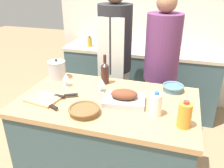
{
  "coord_description": "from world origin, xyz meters",
  "views": [
    {
      "loc": [
        0.5,
        -1.55,
        1.8
      ],
      "look_at": [
        0.0,
        0.12,
        0.99
      ],
      "focal_mm": 38.0,
      "sensor_mm": 36.0,
      "label": 1
    }
  ],
  "objects_px": {
    "mixing_bowl": "(173,88)",
    "person_cook_aproned": "(115,58)",
    "wicker_basket": "(84,110)",
    "wine_bottle_green": "(105,72)",
    "stock_pot": "(57,70)",
    "milk_jug": "(156,105)",
    "condiment_bottle_tall": "(90,42)",
    "knife_bread": "(53,95)",
    "juice_jug": "(185,115)",
    "person_cook_guest": "(161,68)",
    "knife_paring": "(49,104)",
    "cutting_board": "(43,99)",
    "roasting_pan": "(124,98)",
    "wine_glass_left": "(66,78)",
    "knife_chef": "(61,96)",
    "condiment_bottle_short": "(176,44)",
    "wine_glass_right": "(102,83)"
  },
  "relations": [
    {
      "from": "mixing_bowl",
      "to": "person_cook_aproned",
      "type": "distance_m",
      "value": 0.84
    },
    {
      "from": "wicker_basket",
      "to": "wine_bottle_green",
      "type": "relative_size",
      "value": 0.84
    },
    {
      "from": "stock_pot",
      "to": "milk_jug",
      "type": "xyz_separation_m",
      "value": [
        0.96,
        -0.38,
        -0.0
      ]
    },
    {
      "from": "stock_pot",
      "to": "condiment_bottle_tall",
      "type": "xyz_separation_m",
      "value": [
        -0.13,
        1.16,
        -0.04
      ]
    },
    {
      "from": "stock_pot",
      "to": "knife_bread",
      "type": "height_order",
      "value": "stock_pot"
    },
    {
      "from": "wicker_basket",
      "to": "person_cook_aproned",
      "type": "bearing_deg",
      "value": 94.48
    },
    {
      "from": "juice_jug",
      "to": "person_cook_guest",
      "type": "distance_m",
      "value": 1.04
    },
    {
      "from": "knife_paring",
      "to": "mixing_bowl",
      "type": "bearing_deg",
      "value": 31.64
    },
    {
      "from": "cutting_board",
      "to": "person_cook_guest",
      "type": "bearing_deg",
      "value": 49.79
    },
    {
      "from": "roasting_pan",
      "to": "person_cook_aproned",
      "type": "relative_size",
      "value": 0.19
    },
    {
      "from": "milk_jug",
      "to": "person_cook_guest",
      "type": "bearing_deg",
      "value": 93.51
    },
    {
      "from": "wicker_basket",
      "to": "person_cook_guest",
      "type": "xyz_separation_m",
      "value": [
        0.42,
        1.04,
        -0.02
      ]
    },
    {
      "from": "stock_pot",
      "to": "roasting_pan",
      "type": "bearing_deg",
      "value": -21.65
    },
    {
      "from": "wicker_basket",
      "to": "wine_glass_left",
      "type": "height_order",
      "value": "wine_glass_left"
    },
    {
      "from": "roasting_pan",
      "to": "stock_pot",
      "type": "bearing_deg",
      "value": 158.35
    },
    {
      "from": "stock_pot",
      "to": "person_cook_aproned",
      "type": "relative_size",
      "value": 0.11
    },
    {
      "from": "person_cook_aproned",
      "to": "person_cook_guest",
      "type": "bearing_deg",
      "value": -3.49
    },
    {
      "from": "wine_bottle_green",
      "to": "knife_chef",
      "type": "distance_m",
      "value": 0.45
    },
    {
      "from": "stock_pot",
      "to": "mixing_bowl",
      "type": "height_order",
      "value": "stock_pot"
    },
    {
      "from": "juice_jug",
      "to": "person_cook_aproned",
      "type": "xyz_separation_m",
      "value": [
        -0.75,
        1.03,
        -0.04
      ]
    },
    {
      "from": "juice_jug",
      "to": "knife_bread",
      "type": "height_order",
      "value": "juice_jug"
    },
    {
      "from": "roasting_pan",
      "to": "knife_bread",
      "type": "distance_m",
      "value": 0.57
    },
    {
      "from": "knife_paring",
      "to": "condiment_bottle_short",
      "type": "bearing_deg",
      "value": 64.88
    },
    {
      "from": "mixing_bowl",
      "to": "knife_bread",
      "type": "relative_size",
      "value": 0.78
    },
    {
      "from": "person_cook_guest",
      "to": "person_cook_aproned",
      "type": "bearing_deg",
      "value": 162.9
    },
    {
      "from": "wine_bottle_green",
      "to": "juice_jug",
      "type": "bearing_deg",
      "value": -35.28
    },
    {
      "from": "knife_bread",
      "to": "milk_jug",
      "type": "bearing_deg",
      "value": -2.06
    },
    {
      "from": "mixing_bowl",
      "to": "wine_glass_right",
      "type": "relative_size",
      "value": 1.51
    },
    {
      "from": "person_cook_guest",
      "to": "knife_bread",
      "type": "bearing_deg",
      "value": -144.63
    },
    {
      "from": "mixing_bowl",
      "to": "wine_glass_right",
      "type": "height_order",
      "value": "wine_glass_right"
    },
    {
      "from": "condiment_bottle_tall",
      "to": "person_cook_guest",
      "type": "height_order",
      "value": "person_cook_guest"
    },
    {
      "from": "roasting_pan",
      "to": "knife_paring",
      "type": "height_order",
      "value": "roasting_pan"
    },
    {
      "from": "cutting_board",
      "to": "condiment_bottle_short",
      "type": "relative_size",
      "value": 1.26
    },
    {
      "from": "roasting_pan",
      "to": "knife_bread",
      "type": "bearing_deg",
      "value": -173.32
    },
    {
      "from": "person_cook_guest",
      "to": "milk_jug",
      "type": "bearing_deg",
      "value": -100.6
    },
    {
      "from": "condiment_bottle_short",
      "to": "person_cook_guest",
      "type": "relative_size",
      "value": 0.13
    },
    {
      "from": "wicker_basket",
      "to": "cutting_board",
      "type": "bearing_deg",
      "value": 167.27
    },
    {
      "from": "roasting_pan",
      "to": "knife_paring",
      "type": "distance_m",
      "value": 0.56
    },
    {
      "from": "mixing_bowl",
      "to": "wine_bottle_green",
      "type": "distance_m",
      "value": 0.6
    },
    {
      "from": "stock_pot",
      "to": "wicker_basket",
      "type": "bearing_deg",
      "value": -46.46
    },
    {
      "from": "roasting_pan",
      "to": "juice_jug",
      "type": "bearing_deg",
      "value": -22.8
    },
    {
      "from": "cutting_board",
      "to": "knife_bread",
      "type": "distance_m",
      "value": 0.08
    },
    {
      "from": "juice_jug",
      "to": "wine_glass_left",
      "type": "relative_size",
      "value": 1.61
    },
    {
      "from": "wicker_basket",
      "to": "condiment_bottle_tall",
      "type": "xyz_separation_m",
      "value": [
        -0.61,
        1.66,
        0.02
      ]
    },
    {
      "from": "juice_jug",
      "to": "knife_bread",
      "type": "bearing_deg",
      "value": 173.37
    },
    {
      "from": "wicker_basket",
      "to": "juice_jug",
      "type": "relative_size",
      "value": 1.2
    },
    {
      "from": "knife_chef",
      "to": "person_cook_guest",
      "type": "bearing_deg",
      "value": 52.03
    },
    {
      "from": "stock_pot",
      "to": "wine_glass_right",
      "type": "xyz_separation_m",
      "value": [
        0.49,
        -0.14,
        -0.0
      ]
    },
    {
      "from": "juice_jug",
      "to": "condiment_bottle_tall",
      "type": "bearing_deg",
      "value": 128.33
    },
    {
      "from": "juice_jug",
      "to": "knife_paring",
      "type": "height_order",
      "value": "juice_jug"
    }
  ]
}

